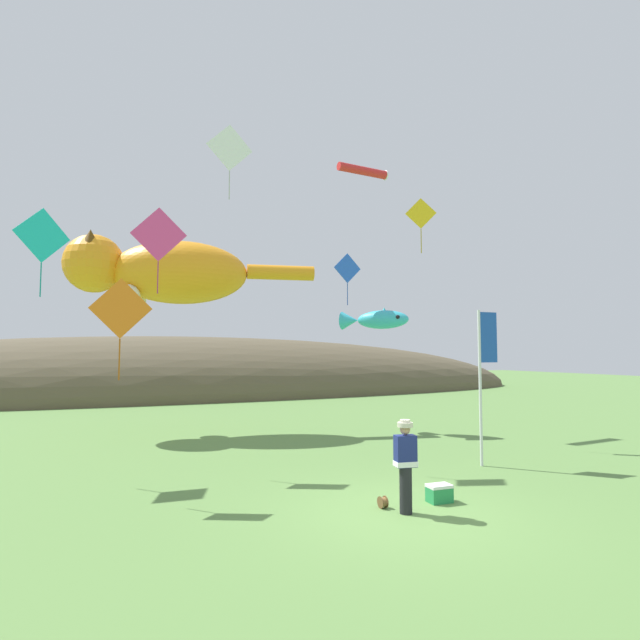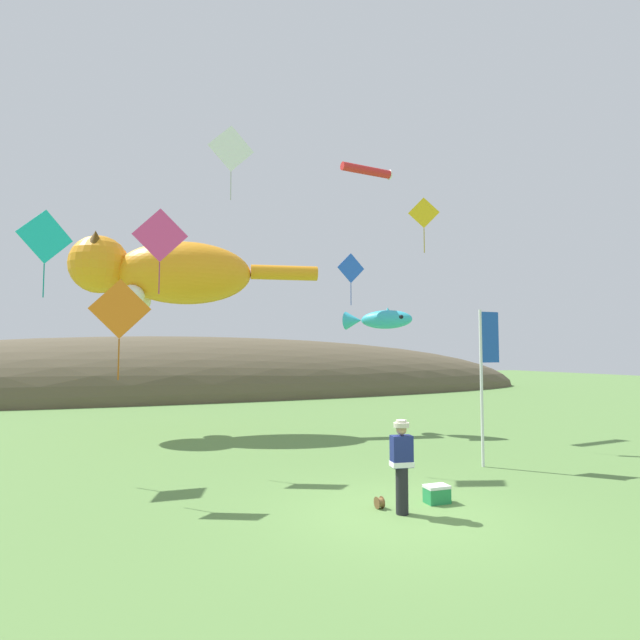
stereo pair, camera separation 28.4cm
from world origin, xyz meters
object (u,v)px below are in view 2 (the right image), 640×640
at_px(kite_diamond_white, 231,149).
at_px(kite_diamond_gold, 424,213).
at_px(festival_attendant, 402,463).
at_px(kite_diamond_teal, 45,237).
at_px(picnic_cooler, 437,494).
at_px(kite_giant_cat, 167,273).
at_px(kite_fish_windsock, 379,320).
at_px(festival_banner_pole, 486,363).
at_px(kite_tube_streamer, 367,171).
at_px(kite_diamond_pink, 160,236).
at_px(kite_spool, 379,503).
at_px(kite_diamond_blue, 351,269).
at_px(kite_diamond_orange, 120,310).

relative_size(kite_diamond_white, kite_diamond_gold, 1.17).
xyz_separation_m(festival_attendant, kite_diamond_teal, (-6.93, 6.51, 5.19)).
bearing_deg(picnic_cooler, kite_giant_cat, 110.40).
bearing_deg(kite_fish_windsock, kite_diamond_gold, -80.54).
distance_m(festival_banner_pole, kite_diamond_teal, 12.35).
bearing_deg(kite_tube_streamer, kite_giant_cat, 166.87).
bearing_deg(kite_diamond_teal, kite_diamond_white, 1.57).
xyz_separation_m(festival_banner_pole, kite_diamond_white, (-6.23, 4.07, 6.62)).
bearing_deg(kite_fish_windsock, kite_diamond_pink, -160.64).
bearing_deg(kite_diamond_gold, kite_giant_cat, 146.82).
distance_m(kite_tube_streamer, kite_diamond_pink, 10.63).
bearing_deg(kite_fish_windsock, kite_spool, -119.26).
xyz_separation_m(kite_spool, kite_fish_windsock, (4.86, 8.68, 4.28)).
distance_m(kite_tube_streamer, kite_diamond_blue, 4.53).
xyz_separation_m(kite_tube_streamer, kite_diamond_gold, (0.38, -3.61, -2.77)).
bearing_deg(festival_attendant, festival_banner_pole, 30.96).
bearing_deg(kite_fish_windsock, picnic_cooler, -112.20).
bearing_deg(kite_diamond_orange, kite_diamond_pink, 69.25).
xyz_separation_m(festival_attendant, kite_giant_cat, (-3.31, 12.02, 5.27)).
height_order(festival_attendant, kite_diamond_white, kite_diamond_white).
bearing_deg(kite_diamond_pink, festival_banner_pole, -22.93).
distance_m(kite_giant_cat, kite_diamond_white, 6.39).
bearing_deg(kite_diamond_white, festival_banner_pole, -33.18).
relative_size(kite_fish_windsock, kite_diamond_white, 1.09).
relative_size(kite_diamond_white, kite_diamond_teal, 1.00).
bearing_deg(kite_diamond_teal, kite_diamond_gold, 0.17).
xyz_separation_m(kite_diamond_orange, kite_diamond_pink, (1.02, 2.69, 2.33)).
distance_m(festival_attendant, picnic_cooler, 1.33).
height_order(kite_tube_streamer, kite_diamond_orange, kite_tube_streamer).
relative_size(picnic_cooler, kite_diamond_pink, 0.21).
bearing_deg(kite_tube_streamer, kite_fish_windsock, -93.22).
height_order(kite_giant_cat, kite_diamond_teal, kite_giant_cat).
relative_size(kite_fish_windsock, kite_diamond_orange, 1.16).
relative_size(kite_giant_cat, kite_diamond_pink, 3.94).
bearing_deg(kite_diamond_white, kite_diamond_pink, -165.29).
distance_m(kite_spool, kite_tube_streamer, 15.28).
xyz_separation_m(kite_diamond_orange, kite_diamond_white, (3.12, 3.24, 5.38)).
bearing_deg(kite_diamond_orange, kite_tube_streamer, 34.69).
height_order(festival_attendant, kite_diamond_teal, kite_diamond_teal).
relative_size(kite_spool, kite_diamond_orange, 0.11).
relative_size(kite_fish_windsock, kite_tube_streamer, 1.07).
bearing_deg(kite_diamond_pink, kite_spool, -55.93).
relative_size(kite_diamond_orange, kite_diamond_gold, 1.10).
bearing_deg(kite_giant_cat, festival_banner_pole, -51.20).
xyz_separation_m(kite_giant_cat, kite_diamond_orange, (-1.75, -8.61, -2.20)).
bearing_deg(festival_attendant, kite_spool, 117.23).
height_order(festival_banner_pole, kite_diamond_teal, kite_diamond_teal).
bearing_deg(kite_diamond_pink, kite_diamond_orange, -110.75).
distance_m(picnic_cooler, kite_diamond_gold, 10.84).
height_order(kite_spool, kite_tube_streamer, kite_tube_streamer).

